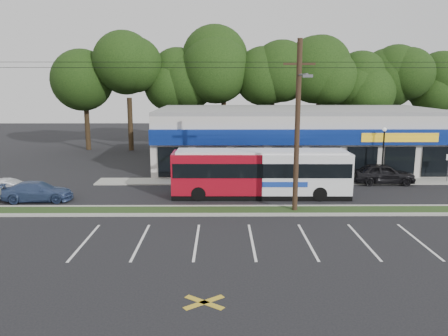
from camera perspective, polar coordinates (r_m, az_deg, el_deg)
ground at (r=25.27m, az=2.82°, el=-6.36°), size 120.00×120.00×0.00m
grass_strip at (r=26.20m, az=2.70°, el=-5.58°), size 40.00×1.60×0.12m
curb_south at (r=25.39m, az=2.80°, el=-6.10°), size 40.00×0.25×0.14m
curb_north at (r=27.02m, az=2.60°, el=-5.04°), size 40.00×0.25×0.14m
sidewalk at (r=34.51m, az=10.31°, el=-1.70°), size 32.00×2.20×0.10m
strip_mall at (r=40.88m, az=9.35°, el=4.00°), size 25.00×12.55×5.30m
utility_pole at (r=25.45m, az=9.23°, el=6.08°), size 50.00×2.77×10.00m
lamp_post at (r=35.47m, az=20.09°, el=2.45°), size 0.30×0.30×4.25m
tree_line at (r=50.38m, az=5.88°, el=11.95°), size 46.76×6.76×11.83m
metrobus at (r=29.29m, az=4.83°, el=-0.56°), size 11.85×2.63×3.18m
car_dark at (r=35.30m, az=20.05°, el=-0.68°), size 4.70×1.98×1.59m
car_silver at (r=32.14m, az=-26.22°, el=-2.52°), size 4.11×1.98×1.30m
car_blue at (r=30.82m, az=-23.14°, el=-2.83°), size 4.50×2.08×1.28m
pedestrian_a at (r=32.08m, az=13.14°, el=-1.09°), size 0.83×0.70×1.94m
pedestrian_b at (r=32.08m, az=5.70°, el=-0.94°), size 0.98×0.81×1.84m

